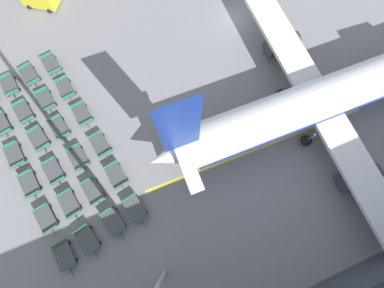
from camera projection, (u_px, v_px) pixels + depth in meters
name	position (u px, v px, depth m)	size (l,w,h in m)	color
ground_plane	(235.00, 19.00, 32.34)	(500.00, 500.00, 0.00)	gray
airplane	(330.00, 96.00, 25.54)	(29.50, 38.41, 13.58)	silver
baggage_dolly_row_near_col_b	(1.00, 124.00, 27.85)	(3.38, 2.04, 0.92)	#424449
baggage_dolly_row_near_col_c	(14.00, 155.00, 26.88)	(3.36, 1.90, 0.92)	#424449
baggage_dolly_row_near_col_d	(30.00, 184.00, 26.02)	(3.37, 1.94, 0.92)	#424449
baggage_dolly_row_near_col_e	(46.00, 219.00, 25.07)	(3.38, 2.03, 0.92)	#424449
baggage_dolly_row_near_col_f	(64.00, 255.00, 24.13)	(3.36, 1.91, 0.92)	#424449
baggage_dolly_row_mid_a_col_a	(9.00, 85.00, 29.19)	(3.36, 1.91, 0.92)	#424449
baggage_dolly_row_mid_a_col_b	(24.00, 112.00, 28.25)	(3.38, 2.06, 0.92)	#424449
baggage_dolly_row_mid_a_col_c	(39.00, 139.00, 27.38)	(3.38, 2.12, 0.92)	#424449
baggage_dolly_row_mid_a_col_d	(54.00, 171.00, 26.39)	(3.38, 2.00, 0.92)	#424449
baggage_dolly_row_mid_a_col_e	(69.00, 204.00, 25.47)	(3.37, 2.00, 0.92)	#424449
baggage_dolly_row_mid_a_col_f	(87.00, 240.00, 24.52)	(3.38, 2.12, 0.92)	#424449
baggage_dolly_row_mid_b_col_a	(30.00, 75.00, 29.56)	(3.38, 2.11, 0.92)	#424449
baggage_dolly_row_mid_b_col_b	(46.00, 100.00, 28.67)	(3.36, 1.92, 0.92)	#424449
baggage_dolly_row_mid_b_col_c	(59.00, 128.00, 27.73)	(3.38, 2.02, 0.92)	#424449
baggage_dolly_row_mid_b_col_d	(78.00, 158.00, 26.80)	(3.37, 1.97, 0.92)	#424449
baggage_dolly_row_mid_b_col_e	(93.00, 191.00, 25.82)	(3.37, 1.98, 0.92)	#424449
baggage_dolly_row_mid_b_col_f	(113.00, 222.00, 24.99)	(3.38, 2.07, 0.92)	#424449
baggage_dolly_row_far_col_a	(51.00, 64.00, 29.96)	(3.37, 1.99, 0.92)	#424449
baggage_dolly_row_far_col_b	(65.00, 88.00, 29.08)	(3.36, 1.90, 0.92)	#424449
baggage_dolly_row_far_col_c	(82.00, 114.00, 28.19)	(3.36, 1.93, 0.92)	#424449
baggage_dolly_row_far_col_d	(100.00, 145.00, 27.20)	(3.37, 1.99, 0.92)	#424449
baggage_dolly_row_far_col_e	(116.00, 175.00, 26.27)	(3.37, 1.95, 0.92)	#424449
baggage_dolly_row_far_col_f	(135.00, 209.00, 25.33)	(3.38, 2.01, 0.92)	#424449
stand_guidance_stripe	(257.00, 149.00, 27.56)	(0.99, 25.40, 0.01)	yellow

